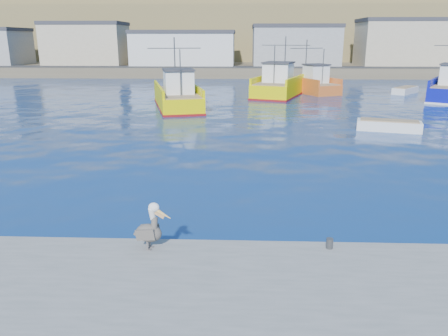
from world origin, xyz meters
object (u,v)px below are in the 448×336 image
at_px(skiff_mid, 389,126).
at_px(skiff_far, 405,91).
at_px(boat_orange, 310,84).
at_px(pelican, 150,229).
at_px(trawler_yellow_a, 177,97).
at_px(trawler_yellow_b, 281,86).

distance_m(skiff_mid, skiff_far, 24.05).
distance_m(boat_orange, pelican, 43.93).
bearing_deg(skiff_mid, trawler_yellow_a, 148.19).
xyz_separation_m(skiff_far, pelican, (-22.02, -41.89, 0.79)).
distance_m(skiff_far, pelican, 47.33).
bearing_deg(trawler_yellow_b, skiff_far, 7.76).
xyz_separation_m(trawler_yellow_b, skiff_mid, (5.88, -20.25, -0.78)).
bearing_deg(skiff_far, boat_orange, 176.54).
xyz_separation_m(trawler_yellow_a, pelican, (3.47, -29.81, 0.08)).
height_order(trawler_yellow_a, boat_orange, trawler_yellow_a).
relative_size(boat_orange, pelican, 6.66).
relative_size(skiff_far, pelican, 3.16).
bearing_deg(skiff_mid, boat_orange, 95.27).
bearing_deg(boat_orange, skiff_far, -3.46).
height_order(skiff_mid, pelican, pelican).
xyz_separation_m(skiff_mid, pelican, (-12.98, -19.61, 0.80)).
height_order(skiff_far, pelican, pelican).
bearing_deg(skiff_far, pelican, -117.74).
distance_m(trawler_yellow_a, pelican, 30.01).
xyz_separation_m(boat_orange, skiff_far, (11.16, -0.68, -0.74)).
height_order(boat_orange, pelican, boat_orange).
bearing_deg(trawler_yellow_a, pelican, -83.37).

